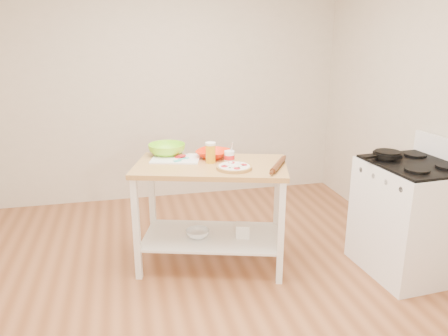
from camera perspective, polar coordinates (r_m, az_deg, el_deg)
room_shell at (r=2.95m, az=-2.07°, el=6.08°), size 4.04×4.54×2.74m
prep_island at (r=3.63m, az=-1.71°, el=-3.23°), size 1.37×0.99×0.90m
gas_stove at (r=3.90m, az=22.99°, el=-5.99°), size 0.70×0.80×1.11m
skillet at (r=3.79m, az=20.50°, el=1.67°), size 0.36×0.23×0.03m
pizza at (r=3.42m, az=1.34°, el=0.13°), size 0.28×0.28×0.04m
cutting_board at (r=3.71m, az=-6.33°, el=1.27°), size 0.47×0.40×0.04m
spatula at (r=3.63m, az=-5.68°, el=1.09°), size 0.14×0.10×0.01m
knife at (r=3.79m, az=-7.37°, el=1.73°), size 0.27×0.03×0.01m
orange_bowl at (r=3.73m, az=-1.46°, el=1.88°), size 0.38×0.38×0.07m
green_bowl at (r=3.83m, az=-7.47°, el=2.40°), size 0.37×0.37×0.10m
beer_pint at (r=3.57m, az=-1.77°, el=2.04°), size 0.09×0.09×0.17m
yogurt_tub at (r=3.57m, az=0.71°, el=1.45°), size 0.09×0.09×0.18m
rolling_pin at (r=3.48m, az=7.09°, el=0.43°), size 0.24×0.34×0.04m
shelf_glass_bowl at (r=3.75m, az=-3.47°, el=-8.54°), size 0.26×0.26×0.06m
shelf_bin at (r=3.75m, az=2.47°, el=-8.12°), size 0.14×0.14×0.11m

